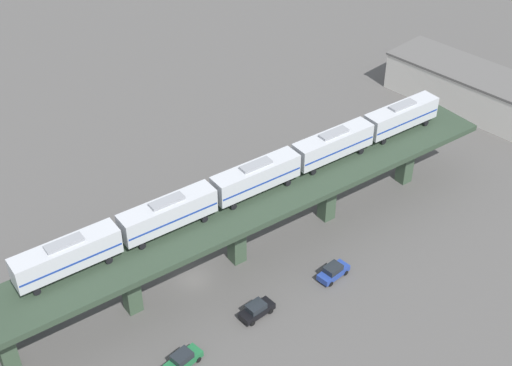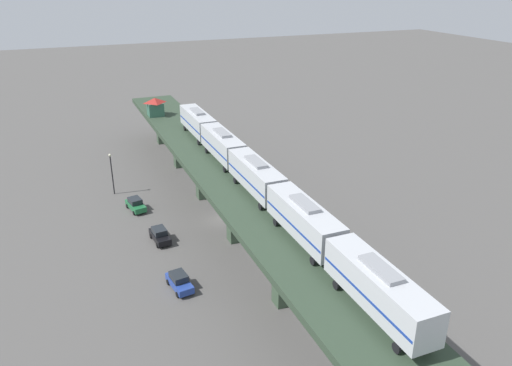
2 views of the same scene
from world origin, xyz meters
name	(u,v)px [view 1 (image 1 of 2)]	position (x,y,z in m)	size (l,w,h in m)	color
ground_plane	(194,280)	(0.00, 0.00, 0.00)	(400.00, 400.00, 0.00)	#514F4C
elevated_viaduct	(190,238)	(0.00, -0.19, 7.09)	(8.53, 92.01, 8.28)	#2C3D2C
subway_train	(256,176)	(-1.39, 10.52, 10.82)	(2.93, 62.40, 4.45)	silver
street_car_blue	(333,271)	(9.73, 14.50, 0.94)	(2.42, 4.61, 1.89)	#233D93
street_car_black	(257,310)	(9.43, 2.87, 0.94)	(2.29, 4.56, 1.89)	black
street_car_green	(183,359)	(10.76, -8.01, 0.94)	(2.62, 4.67, 1.89)	#1E6638
delivery_truck	(25,298)	(-7.37, -18.83, 1.76)	(2.43, 7.22, 3.20)	#333338
warehouse_building	(469,88)	(-9.67, 61.49, 3.41)	(29.76, 14.36, 6.80)	beige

